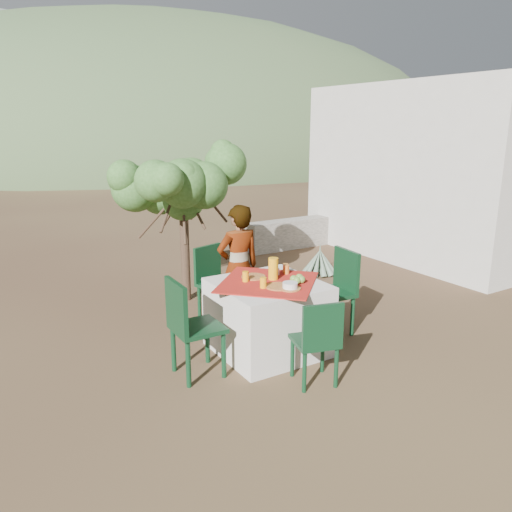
{
  "coord_description": "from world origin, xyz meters",
  "views": [
    {
      "loc": [
        -2.24,
        -4.28,
        2.32
      ],
      "look_at": [
        0.49,
        0.21,
        0.93
      ],
      "focal_mm": 35.0,
      "sensor_mm": 36.0,
      "label": 1
    }
  ],
  "objects_px": {
    "chair_left": "(189,324)",
    "person": "(238,267)",
    "guesthouse": "(448,170)",
    "chair_right": "(337,287)",
    "agave": "(320,262)",
    "chair_near": "(318,339)",
    "chair_far": "(214,279)",
    "juice_pitcher": "(273,269)",
    "shrub_tree": "(185,193)",
    "table": "(268,317)"
  },
  "relations": [
    {
      "from": "chair_left",
      "to": "person",
      "type": "relative_size",
      "value": 0.66
    },
    {
      "from": "person",
      "to": "guesthouse",
      "type": "bearing_deg",
      "value": -165.04
    },
    {
      "from": "chair_right",
      "to": "person",
      "type": "distance_m",
      "value": 1.15
    },
    {
      "from": "chair_right",
      "to": "agave",
      "type": "height_order",
      "value": "chair_right"
    },
    {
      "from": "chair_near",
      "to": "guesthouse",
      "type": "height_order",
      "value": "guesthouse"
    },
    {
      "from": "chair_far",
      "to": "guesthouse",
      "type": "bearing_deg",
      "value": -7.53
    },
    {
      "from": "chair_right",
      "to": "person",
      "type": "bearing_deg",
      "value": -123.48
    },
    {
      "from": "guesthouse",
      "to": "juice_pitcher",
      "type": "bearing_deg",
      "value": -159.16
    },
    {
      "from": "chair_far",
      "to": "chair_right",
      "type": "relative_size",
      "value": 0.94
    },
    {
      "from": "chair_near",
      "to": "chair_left",
      "type": "height_order",
      "value": "chair_left"
    },
    {
      "from": "chair_left",
      "to": "guesthouse",
      "type": "distance_m",
      "value": 6.56
    },
    {
      "from": "chair_left",
      "to": "person",
      "type": "xyz_separation_m",
      "value": [
        0.99,
        0.82,
        0.19
      ]
    },
    {
      "from": "juice_pitcher",
      "to": "shrub_tree",
      "type": "bearing_deg",
      "value": 93.81
    },
    {
      "from": "chair_near",
      "to": "shrub_tree",
      "type": "relative_size",
      "value": 0.45
    },
    {
      "from": "chair_right",
      "to": "table",
      "type": "bearing_deg",
      "value": -83.67
    },
    {
      "from": "guesthouse",
      "to": "chair_right",
      "type": "bearing_deg",
      "value": -155.18
    },
    {
      "from": "person",
      "to": "shrub_tree",
      "type": "xyz_separation_m",
      "value": [
        -0.1,
        1.23,
        0.73
      ]
    },
    {
      "from": "chair_far",
      "to": "person",
      "type": "relative_size",
      "value": 0.62
    },
    {
      "from": "agave",
      "to": "chair_near",
      "type": "bearing_deg",
      "value": -128.78
    },
    {
      "from": "person",
      "to": "juice_pitcher",
      "type": "bearing_deg",
      "value": 93.68
    },
    {
      "from": "shrub_tree",
      "to": "agave",
      "type": "bearing_deg",
      "value": -1.3
    },
    {
      "from": "agave",
      "to": "chair_far",
      "type": "bearing_deg",
      "value": -160.64
    },
    {
      "from": "table",
      "to": "chair_left",
      "type": "relative_size",
      "value": 1.35
    },
    {
      "from": "chair_near",
      "to": "agave",
      "type": "bearing_deg",
      "value": -113.75
    },
    {
      "from": "chair_left",
      "to": "juice_pitcher",
      "type": "relative_size",
      "value": 4.22
    },
    {
      "from": "chair_right",
      "to": "juice_pitcher",
      "type": "distance_m",
      "value": 0.92
    },
    {
      "from": "table",
      "to": "shrub_tree",
      "type": "distance_m",
      "value": 2.23
    },
    {
      "from": "table",
      "to": "shrub_tree",
      "type": "relative_size",
      "value": 0.71
    },
    {
      "from": "person",
      "to": "guesthouse",
      "type": "distance_m",
      "value": 5.36
    },
    {
      "from": "chair_far",
      "to": "agave",
      "type": "distance_m",
      "value": 2.42
    },
    {
      "from": "agave",
      "to": "guesthouse",
      "type": "bearing_deg",
      "value": 1.62
    },
    {
      "from": "table",
      "to": "juice_pitcher",
      "type": "distance_m",
      "value": 0.51
    },
    {
      "from": "table",
      "to": "juice_pitcher",
      "type": "bearing_deg",
      "value": 25.34
    },
    {
      "from": "chair_near",
      "to": "agave",
      "type": "xyz_separation_m",
      "value": [
        2.22,
        2.76,
        -0.26
      ]
    },
    {
      "from": "chair_far",
      "to": "chair_right",
      "type": "distance_m",
      "value": 1.49
    },
    {
      "from": "chair_far",
      "to": "chair_near",
      "type": "distance_m",
      "value": 1.96
    },
    {
      "from": "chair_left",
      "to": "agave",
      "type": "distance_m",
      "value": 3.73
    },
    {
      "from": "table",
      "to": "person",
      "type": "xyz_separation_m",
      "value": [
        0.06,
        0.73,
        0.35
      ]
    },
    {
      "from": "agave",
      "to": "guesthouse",
      "type": "distance_m",
      "value": 3.28
    },
    {
      "from": "chair_far",
      "to": "chair_near",
      "type": "relative_size",
      "value": 1.09
    },
    {
      "from": "chair_right",
      "to": "shrub_tree",
      "type": "xyz_separation_m",
      "value": [
        -0.98,
        1.94,
        0.92
      ]
    },
    {
      "from": "chair_far",
      "to": "juice_pitcher",
      "type": "bearing_deg",
      "value": -98.75
    },
    {
      "from": "chair_far",
      "to": "juice_pitcher",
      "type": "distance_m",
      "value": 1.14
    },
    {
      "from": "chair_near",
      "to": "juice_pitcher",
      "type": "xyz_separation_m",
      "value": [
        0.11,
        0.9,
        0.42
      ]
    },
    {
      "from": "chair_left",
      "to": "chair_right",
      "type": "height_order",
      "value": "chair_left"
    },
    {
      "from": "chair_far",
      "to": "person",
      "type": "bearing_deg",
      "value": -89.02
    },
    {
      "from": "chair_left",
      "to": "guesthouse",
      "type": "height_order",
      "value": "guesthouse"
    },
    {
      "from": "table",
      "to": "chair_right",
      "type": "distance_m",
      "value": 0.96
    },
    {
      "from": "chair_right",
      "to": "agave",
      "type": "xyz_separation_m",
      "value": [
        1.26,
        1.89,
        -0.34
      ]
    },
    {
      "from": "guesthouse",
      "to": "table",
      "type": "bearing_deg",
      "value": -159.08
    }
  ]
}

